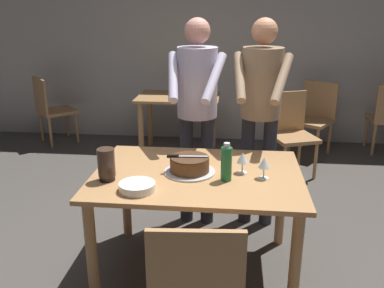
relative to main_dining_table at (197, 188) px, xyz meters
name	(u,v)px	position (x,y,z in m)	size (l,w,h in m)	color
ground_plane	(197,269)	(0.00, 0.00, -0.64)	(14.00, 14.00, 0.00)	#4C4742
back_wall	(219,40)	(0.00, 3.16, 0.71)	(10.00, 0.12, 2.70)	#BCB7AD
main_dining_table	(197,188)	(0.00, 0.00, 0.00)	(1.38, 0.99, 0.75)	tan
cake_on_platter	(190,165)	(-0.05, 0.00, 0.16)	(0.34, 0.34, 0.11)	silver
cake_knife	(179,156)	(-0.12, 0.00, 0.23)	(0.27, 0.04, 0.02)	silver
plate_stack	(137,187)	(-0.34, -0.31, 0.14)	(0.22, 0.22, 0.05)	white
wine_glass_near	(243,158)	(0.29, 0.03, 0.21)	(0.08, 0.08, 0.14)	silver
wine_glass_far	(264,163)	(0.43, -0.05, 0.21)	(0.08, 0.08, 0.14)	silver
water_bottle	(226,163)	(0.19, -0.10, 0.23)	(0.07, 0.07, 0.25)	#1E6B38
hurricane_lamp	(106,164)	(-0.56, -0.18, 0.22)	(0.11, 0.11, 0.21)	black
person_cutting_cake	(197,101)	(-0.07, 0.71, 0.44)	(0.47, 0.56, 1.72)	#2D2D38
person_standing_beside	(261,102)	(0.44, 0.74, 0.44)	(0.46, 0.57, 1.72)	#2D2D38
background_table	(179,109)	(-0.46, 2.46, -0.06)	(1.00, 0.70, 0.74)	tan
background_chair_0	(51,107)	(-2.22, 2.70, -0.15)	(0.62, 0.62, 0.90)	tan
background_chair_1	(291,130)	(0.86, 1.95, -0.15)	(0.56, 0.56, 0.90)	tan
background_chair_2	(314,115)	(1.23, 2.63, -0.15)	(0.61, 0.61, 0.90)	tan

